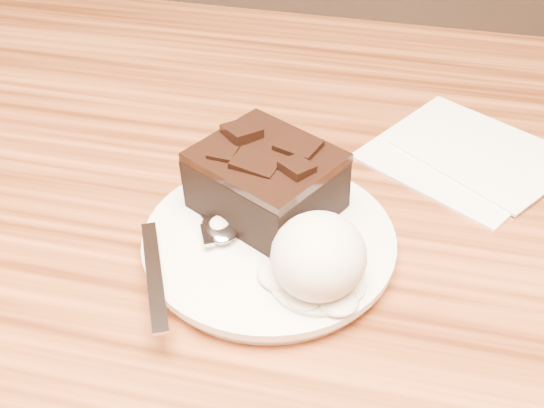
% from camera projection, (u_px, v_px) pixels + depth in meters
% --- Properties ---
extents(plate, '(0.20, 0.20, 0.02)m').
position_uv_depth(plate, '(269.00, 243.00, 0.51)').
color(plate, white).
rests_on(plate, dining_table).
extents(brownie, '(0.13, 0.13, 0.05)m').
position_uv_depth(brownie, '(266.00, 184.00, 0.51)').
color(brownie, black).
rests_on(brownie, plate).
extents(ice_cream_scoop, '(0.07, 0.07, 0.06)m').
position_uv_depth(ice_cream_scoop, '(319.00, 256.00, 0.45)').
color(ice_cream_scoop, white).
rests_on(ice_cream_scoop, plate).
extents(melt_puddle, '(0.07, 0.07, 0.00)m').
position_uv_depth(melt_puddle, '(317.00, 279.00, 0.46)').
color(melt_puddle, silver).
rests_on(melt_puddle, plate).
extents(spoon, '(0.10, 0.16, 0.01)m').
position_uv_depth(spoon, '(220.00, 228.00, 0.50)').
color(spoon, silver).
rests_on(spoon, plate).
extents(napkin, '(0.21, 0.21, 0.01)m').
position_uv_depth(napkin, '(463.00, 154.00, 0.61)').
color(napkin, white).
rests_on(napkin, dining_table).
extents(crumb_a, '(0.01, 0.01, 0.00)m').
position_uv_depth(crumb_a, '(333.00, 283.00, 0.46)').
color(crumb_a, black).
rests_on(crumb_a, plate).
extents(crumb_b, '(0.01, 0.01, 0.00)m').
position_uv_depth(crumb_b, '(205.00, 216.00, 0.52)').
color(crumb_b, black).
rests_on(crumb_b, plate).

